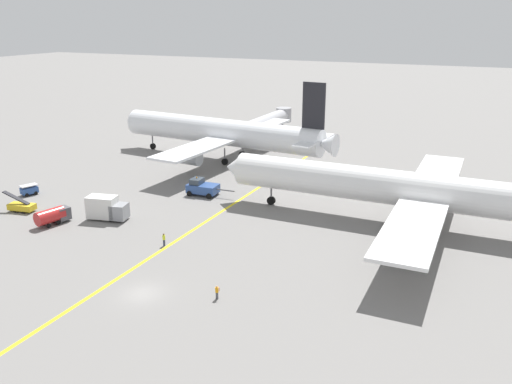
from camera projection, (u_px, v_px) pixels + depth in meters
The scene contains 12 objects.
ground_plane at pixel (143, 293), 57.31m from camera, with size 600.00×600.00×0.00m, color slate.
taxiway_stripe at pixel (161, 251), 67.71m from camera, with size 0.50×120.00×0.01m, color yellow.
airliner_at_gate_left at pixel (222, 132), 108.95m from camera, with size 50.29×44.05×16.93m.
airliner_being_pushed at pixel (412, 190), 74.34m from camera, with size 57.15×46.87×16.17m.
pushback_tug at pixel (202, 187), 88.51m from camera, with size 8.28×3.47×3.02m.
gse_fuel_bowser_stubby at pixel (53, 215), 75.99m from camera, with size 3.00×5.21×2.40m.
gse_baggage_cart_near_cluster at pixel (29, 190), 88.57m from camera, with size 2.46×3.12×1.71m.
gse_belt_loader_portside at pixel (22, 206), 81.10m from camera, with size 5.06×2.44×3.02m.
gse_catering_truck_tall at pixel (107, 208), 77.55m from camera, with size 6.22×3.61×3.50m.
ground_crew_ramp_agent_by_cones at pixel (164, 239), 68.91m from camera, with size 0.37×0.46×1.72m.
ground_crew_wing_walker_right at pixel (217, 292), 56.00m from camera, with size 0.50×0.36×1.54m.
jet_bridge at pixel (270, 120), 127.94m from camera, with size 4.19×23.03×6.24m.
Camera 1 is at (32.18, -41.36, 28.36)m, focal length 37.50 mm.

